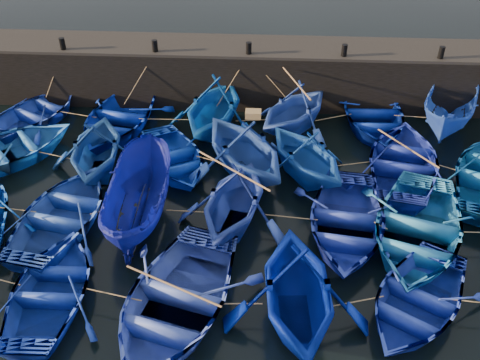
{
  "coord_description": "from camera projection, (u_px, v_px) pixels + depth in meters",
  "views": [
    {
      "loc": [
        0.86,
        -11.73,
        11.91
      ],
      "look_at": [
        0.0,
        3.2,
        0.7
      ],
      "focal_mm": 40.0,
      "sensor_mm": 36.0,
      "label": 1
    }
  ],
  "objects": [
    {
      "name": "bollard_4",
      "position": [
        441.0,
        52.0,
        22.13
      ],
      "size": [
        0.24,
        0.24,
        0.5
      ],
      "primitive_type": "cylinder",
      "color": "black",
      "rests_on": "quay_top"
    },
    {
      "name": "ground",
      "position": [
        234.0,
        260.0,
        16.55
      ],
      "size": [
        120.0,
        120.0,
        0.0
      ],
      "primitive_type": "plane",
      "color": "black",
      "rests_on": "ground"
    },
    {
      "name": "boat_7",
      "position": [
        96.0,
        147.0,
        19.55
      ],
      "size": [
        4.17,
        4.7,
        2.28
      ],
      "primitive_type": "imported",
      "rotation": [
        0.0,
        0.0,
        3.24
      ],
      "color": "navy",
      "rests_on": "ground"
    },
    {
      "name": "boat_22",
      "position": [
        174.0,
        301.0,
        14.48
      ],
      "size": [
        5.43,
        6.56,
        1.18
      ],
      "primitive_type": "imported",
      "rotation": [
        0.0,
        0.0,
        -0.27
      ],
      "color": "blue",
      "rests_on": "ground"
    },
    {
      "name": "boat_16",
      "position": [
        234.0,
        200.0,
        17.14
      ],
      "size": [
        4.56,
        5.0,
        2.25
      ],
      "primitive_type": "imported",
      "rotation": [
        0.0,
        0.0,
        -0.23
      ],
      "color": "#243EAD",
      "rests_on": "ground"
    },
    {
      "name": "boat_17",
      "position": [
        346.0,
        221.0,
        17.18
      ],
      "size": [
        4.39,
        5.66,
        1.08
      ],
      "primitive_type": "imported",
      "rotation": [
        0.0,
        0.0,
        -0.14
      ],
      "color": "#1D2FA0",
      "rests_on": "ground"
    },
    {
      "name": "quay_wall",
      "position": [
        249.0,
        74.0,
        24.19
      ],
      "size": [
        26.0,
        2.5,
        2.5
      ],
      "primitive_type": "cube",
      "color": "black",
      "rests_on": "ground"
    },
    {
      "name": "bollard_3",
      "position": [
        344.0,
        50.0,
        22.31
      ],
      "size": [
        0.24,
        0.24,
        0.5
      ],
      "primitive_type": "cylinder",
      "color": "black",
      "rests_on": "quay_top"
    },
    {
      "name": "boat_0",
      "position": [
        37.0,
        112.0,
        22.97
      ],
      "size": [
        5.08,
        5.64,
        0.96
      ],
      "primitive_type": "imported",
      "rotation": [
        0.0,
        0.0,
        2.66
      ],
      "color": "#1A36A1",
      "rests_on": "ground"
    },
    {
      "name": "boat_14",
      "position": [
        63.0,
        214.0,
        17.51
      ],
      "size": [
        4.46,
        5.62,
        1.05
      ],
      "primitive_type": "imported",
      "rotation": [
        0.0,
        0.0,
        2.96
      ],
      "color": "#2347B7",
      "rests_on": "ground"
    },
    {
      "name": "boat_4",
      "position": [
        373.0,
        115.0,
        22.64
      ],
      "size": [
        3.93,
        5.38,
        1.09
      ],
      "primitive_type": "imported",
      "rotation": [
        0.0,
        0.0,
        0.03
      ],
      "color": "navy",
      "rests_on": "ground"
    },
    {
      "name": "mooring_ropes",
      "position": [
        241.0,
        148.0,
        19.98
      ],
      "size": [
        17.54,
        11.81,
        2.1
      ],
      "color": "tan",
      "rests_on": "ground"
    },
    {
      "name": "boat_1",
      "position": [
        118.0,
        118.0,
        22.4
      ],
      "size": [
        4.71,
        5.96,
        1.12
      ],
      "primitive_type": "imported",
      "rotation": [
        0.0,
        0.0,
        -0.17
      ],
      "color": "#062294",
      "rests_on": "ground"
    },
    {
      "name": "boat_23",
      "position": [
        297.0,
        289.0,
        14.02
      ],
      "size": [
        4.34,
        4.92,
        2.43
      ],
      "primitive_type": "imported",
      "rotation": [
        0.0,
        0.0,
        0.08
      ],
      "color": "#00168B",
      "rests_on": "ground"
    },
    {
      "name": "boat_21",
      "position": [
        52.0,
        289.0,
        15.0
      ],
      "size": [
        3.31,
        4.56,
        0.93
      ],
      "primitive_type": "imported",
      "rotation": [
        0.0,
        0.0,
        3.16
      ],
      "color": "navy",
      "rests_on": "ground"
    },
    {
      "name": "boat_24",
      "position": [
        416.0,
        300.0,
        14.67
      ],
      "size": [
        5.19,
        5.6,
        0.95
      ],
      "primitive_type": "imported",
      "rotation": [
        0.0,
        0.0,
        -0.56
      ],
      "color": "#2038C4",
      "rests_on": "ground"
    },
    {
      "name": "boat_10",
      "position": [
        306.0,
        154.0,
        19.31
      ],
      "size": [
        5.26,
        5.43,
        2.19
      ],
      "primitive_type": "imported",
      "rotation": [
        0.0,
        0.0,
        3.71
      ],
      "color": "#1349AB",
      "rests_on": "ground"
    },
    {
      "name": "boat_5",
      "position": [
        451.0,
        108.0,
        22.12
      ],
      "size": [
        3.84,
        5.61,
        2.03
      ],
      "primitive_type": "imported",
      "rotation": [
        0.0,
        0.0,
        -0.39
      ],
      "color": "blue",
      "rests_on": "ground"
    },
    {
      "name": "boat_3",
      "position": [
        295.0,
        108.0,
        21.95
      ],
      "size": [
        5.45,
        5.56,
        2.22
      ],
      "primitive_type": "imported",
      "rotation": [
        0.0,
        0.0,
        -0.65
      ],
      "color": "#294BB7",
      "rests_on": "ground"
    },
    {
      "name": "loose_oars",
      "position": [
        288.0,
        161.0,
        17.83
      ],
      "size": [
        9.76,
        12.02,
        1.18
      ],
      "color": "#99724C",
      "rests_on": "ground"
    },
    {
      "name": "boat_15",
      "position": [
        138.0,
        199.0,
        17.39
      ],
      "size": [
        1.95,
        5.13,
        1.98
      ],
      "primitive_type": "imported",
      "rotation": [
        0.0,
        0.0,
        3.15
      ],
      "color": "navy",
      "rests_on": "ground"
    },
    {
      "name": "boat_8",
      "position": [
        173.0,
        157.0,
        20.24
      ],
      "size": [
        4.81,
        5.35,
        0.91
      ],
      "primitive_type": "imported",
      "rotation": [
        0.0,
        0.0,
        0.47
      ],
      "color": "#0D39C9",
      "rests_on": "ground"
    },
    {
      "name": "bollard_0",
      "position": [
        62.0,
        44.0,
        22.87
      ],
      "size": [
        0.24,
        0.24,
        0.5
      ],
      "primitive_type": "cylinder",
      "color": "black",
      "rests_on": "quay_top"
    },
    {
      "name": "boat_11",
      "position": [
        404.0,
        161.0,
        19.86
      ],
      "size": [
        4.91,
        6.1,
        1.12
      ],
      "primitive_type": "imported",
      "rotation": [
        0.0,
        0.0,
        2.93
      ],
      "color": "navy",
      "rests_on": "ground"
    },
    {
      "name": "boat_18",
      "position": [
        417.0,
        229.0,
        16.79
      ],
      "size": [
        5.69,
        6.74,
        1.2
      ],
      "primitive_type": "imported",
      "rotation": [
        0.0,
        0.0,
        -0.31
      ],
      "color": "blue",
      "rests_on": "ground"
    },
    {
      "name": "boat_6",
      "position": [
        7.0,
        149.0,
        20.52
      ],
      "size": [
        6.43,
        6.33,
        1.09
      ],
      "primitive_type": "imported",
      "rotation": [
        0.0,
        0.0,
        2.31
      ],
      "color": "blue",
      "rests_on": "ground"
    },
    {
      "name": "boat_2",
      "position": [
        214.0,
        106.0,
        21.85
      ],
      "size": [
        5.04,
        5.51,
        2.46
      ],
      "primitive_type": "imported",
      "rotation": [
        0.0,
        0.0,
        -0.24
      ],
      "color": "#094AA2",
      "rests_on": "ground"
    },
    {
      "name": "bollard_1",
      "position": [
        155.0,
        46.0,
        22.68
      ],
      "size": [
        0.24,
        0.24,
        0.5
      ],
      "primitive_type": "cylinder",
      "color": "black",
      "rests_on": "quay_top"
    },
    {
      "name": "bollard_2",
      "position": [
        249.0,
        48.0,
        22.5
      ],
      "size": [
        0.24,
        0.24,
        0.5
      ],
      "primitive_type": "cylinder",
      "color": "black",
      "rests_on": "quay_top"
    },
    {
      "name": "wooden_crate",
      "position": [
        253.0,
        114.0,
        18.51
      ],
      "size": [
        0.55,
        0.4,
        0.24
      ],
      "primitive_type": "cube",
      "color": "olive",
      "rests_on": "boat_9"
    },
    {
      "name": "quay_top",
      "position": [
        250.0,
        46.0,
        23.4
      ],
      "size": [
        26.0,
        2.5,
        0.12
      ],
      "primitive_type": "cube",
      "color": "black",
      "rests_on": "quay_wall"
    },
    {
      "name": "boat_9",
      "position": [
        244.0,
        147.0,
        19.35
      ],
      "size": [
        6.1,
        6.28,
        2.52
      ],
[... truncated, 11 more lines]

